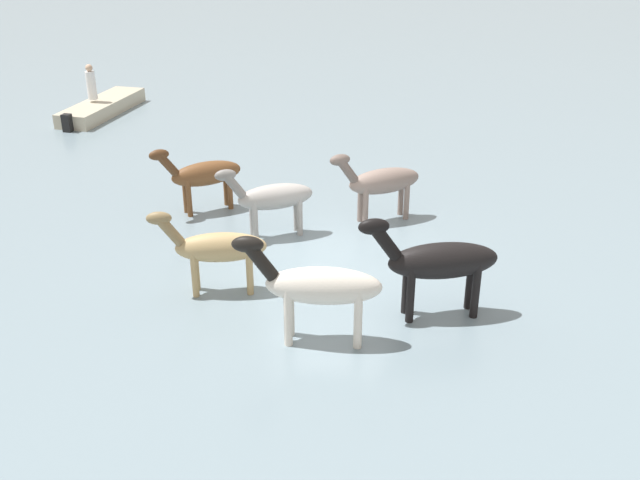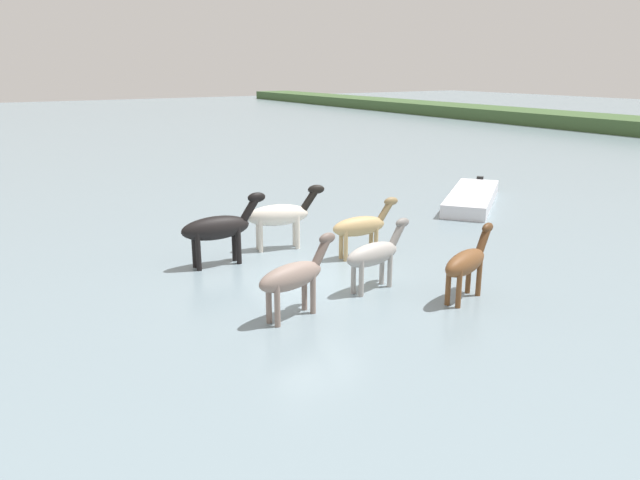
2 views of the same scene
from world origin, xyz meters
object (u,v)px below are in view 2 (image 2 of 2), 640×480
at_px(boat_tender_starboard, 472,200).
at_px(horse_pinto_flank, 294,276).
at_px(horse_chestnut_trailing, 219,228).
at_px(horse_dark_mare, 467,262).
at_px(horse_dun_straggler, 361,226).
at_px(horse_gray_outer, 280,215).
at_px(horse_mid_herd, 375,254).

bearing_deg(boat_tender_starboard, horse_pinto_flank, -10.42).
distance_m(horse_chestnut_trailing, horse_dark_mare, 6.79).
xyz_separation_m(horse_chestnut_trailing, horse_dun_straggler, (1.46, 3.80, -0.15)).
xyz_separation_m(horse_pinto_flank, horse_gray_outer, (-4.79, 2.20, 0.09)).
bearing_deg(horse_mid_herd, horse_dark_mare, -58.50).
height_order(horse_dun_straggler, horse_gray_outer, horse_gray_outer).
bearing_deg(horse_chestnut_trailing, horse_pinto_flank, -88.79).
height_order(horse_chestnut_trailing, horse_dun_straggler, horse_chestnut_trailing).
distance_m(horse_pinto_flank, boat_tender_starboard, 13.27).
bearing_deg(horse_pinto_flank, horse_mid_herd, -2.39).
xyz_separation_m(horse_pinto_flank, horse_dark_mare, (1.20, 4.01, -0.03)).
distance_m(horse_dark_mare, boat_tender_starboard, 10.72).
relative_size(horse_dark_mare, horse_mid_herd, 1.00).
bearing_deg(horse_pinto_flank, horse_dark_mare, -29.63).
relative_size(horse_dark_mare, horse_gray_outer, 0.87).
bearing_deg(horse_mid_herd, horse_gray_outer, 84.98).
relative_size(horse_pinto_flank, horse_mid_herd, 1.04).
distance_m(horse_pinto_flank, horse_dun_straggler, 4.74).
distance_m(horse_chestnut_trailing, boat_tender_starboard, 11.88).
height_order(horse_gray_outer, horse_mid_herd, horse_gray_outer).
bearing_deg(horse_pinto_flank, boat_tender_starboard, 15.15).
xyz_separation_m(horse_pinto_flank, horse_dun_straggler, (-2.83, 3.81, -0.03)).
height_order(horse_pinto_flank, horse_chestnut_trailing, horse_chestnut_trailing).
relative_size(horse_pinto_flank, boat_tender_starboard, 0.40).
bearing_deg(horse_dun_straggler, horse_gray_outer, 133.51).
relative_size(horse_dun_straggler, horse_dark_mare, 1.01).
xyz_separation_m(horse_gray_outer, boat_tender_starboard, (-1.44, 9.49, -0.87)).
height_order(horse_dun_straggler, horse_dark_mare, horse_dark_mare).
xyz_separation_m(horse_dun_straggler, horse_mid_herd, (2.35, -1.26, -0.01)).
bearing_deg(horse_gray_outer, horse_pinto_flank, -101.75).
relative_size(horse_chestnut_trailing, horse_gray_outer, 1.01).
bearing_deg(horse_dun_straggler, horse_chestnut_trailing, 163.24).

